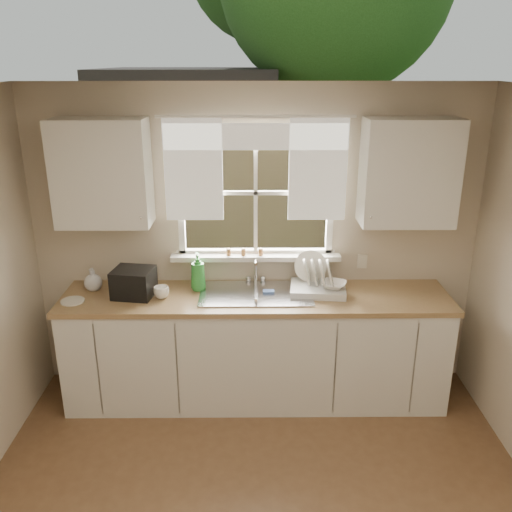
{
  "coord_description": "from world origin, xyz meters",
  "views": [
    {
      "loc": [
        -0.03,
        -2.19,
        2.64
      ],
      "look_at": [
        0.0,
        1.65,
        1.25
      ],
      "focal_mm": 38.0,
      "sensor_mm": 36.0,
      "label": 1
    }
  ],
  "objects_px": {
    "cup": "(161,292)",
    "black_appliance": "(134,283)",
    "dish_rack": "(317,283)",
    "soap_bottle_a": "(198,272)"
  },
  "relations": [
    {
      "from": "cup",
      "to": "black_appliance",
      "type": "relative_size",
      "value": 0.39
    },
    {
      "from": "dish_rack",
      "to": "soap_bottle_a",
      "type": "xyz_separation_m",
      "value": [
        -0.95,
        0.05,
        0.08
      ]
    },
    {
      "from": "soap_bottle_a",
      "to": "black_appliance",
      "type": "bearing_deg",
      "value": 176.96
    },
    {
      "from": "soap_bottle_a",
      "to": "cup",
      "type": "relative_size",
      "value": 2.62
    },
    {
      "from": "dish_rack",
      "to": "black_appliance",
      "type": "relative_size",
      "value": 1.53
    },
    {
      "from": "cup",
      "to": "black_appliance",
      "type": "xyz_separation_m",
      "value": [
        -0.22,
        0.04,
        0.06
      ]
    },
    {
      "from": "cup",
      "to": "soap_bottle_a",
      "type": "bearing_deg",
      "value": 37.69
    },
    {
      "from": "dish_rack",
      "to": "soap_bottle_a",
      "type": "height_order",
      "value": "soap_bottle_a"
    },
    {
      "from": "soap_bottle_a",
      "to": "black_appliance",
      "type": "xyz_separation_m",
      "value": [
        -0.49,
        -0.11,
        -0.05
      ]
    },
    {
      "from": "dish_rack",
      "to": "cup",
      "type": "height_order",
      "value": "dish_rack"
    }
  ]
}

